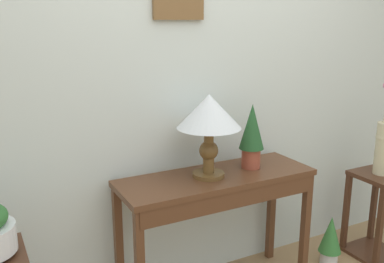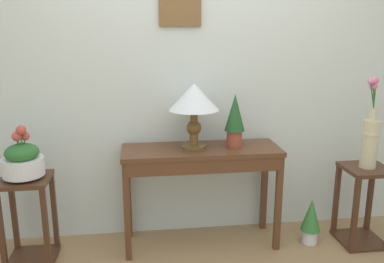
{
  "view_description": "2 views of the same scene",
  "coord_description": "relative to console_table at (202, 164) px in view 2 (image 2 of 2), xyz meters",
  "views": [
    {
      "loc": [
        -1.22,
        -1.03,
        1.67
      ],
      "look_at": [
        -0.18,
        0.95,
        1.09
      ],
      "focal_mm": 40.34,
      "sensor_mm": 36.0,
      "label": 1
    },
    {
      "loc": [
        -0.42,
        -1.84,
        1.65
      ],
      "look_at": [
        -0.04,
        1.05,
        0.91
      ],
      "focal_mm": 37.73,
      "sensor_mm": 36.0,
      "label": 2
    }
  ],
  "objects": [
    {
      "name": "planter_bowl_wide_left",
      "position": [
        -1.26,
        -0.07,
        0.11
      ],
      "size": [
        0.28,
        0.28,
        0.38
      ],
      "color": "silver",
      "rests_on": "pedestal_stand_left"
    },
    {
      "name": "potted_plant_on_console",
      "position": [
        0.26,
        0.04,
        0.34
      ],
      "size": [
        0.15,
        0.15,
        0.4
      ],
      "color": "#9E4733",
      "rests_on": "console_table"
    },
    {
      "name": "flower_vase_tall_right",
      "position": [
        1.26,
        -0.12,
        0.2
      ],
      "size": [
        0.14,
        0.13,
        0.69
      ],
      "color": "beige",
      "rests_on": "pedestal_stand_right"
    },
    {
      "name": "potted_plant_floor",
      "position": [
        0.86,
        -0.09,
        -0.47
      ],
      "size": [
        0.16,
        0.16,
        0.37
      ],
      "color": "silver",
      "rests_on": "ground"
    },
    {
      "name": "back_wall_with_art",
      "position": [
        -0.02,
        0.32,
        0.73
      ],
      "size": [
        9.0,
        0.13,
        2.8
      ],
      "color": "silver",
      "rests_on": "ground"
    },
    {
      "name": "pedestal_stand_right",
      "position": [
        1.26,
        -0.13,
        -0.36
      ],
      "size": [
        0.34,
        0.34,
        0.63
      ],
      "color": "#472819",
      "rests_on": "ground"
    },
    {
      "name": "table_lamp",
      "position": [
        -0.06,
        0.02,
        0.48
      ],
      "size": [
        0.37,
        0.37,
        0.49
      ],
      "color": "brown",
      "rests_on": "console_table"
    },
    {
      "name": "pedestal_stand_left",
      "position": [
        -1.26,
        -0.07,
        -0.35
      ],
      "size": [
        0.34,
        0.34,
        0.65
      ],
      "color": "#472819",
      "rests_on": "ground"
    },
    {
      "name": "console_table",
      "position": [
        0.0,
        0.0,
        0.0
      ],
      "size": [
        1.19,
        0.41,
        0.79
      ],
      "color": "#56331E",
      "rests_on": "ground"
    }
  ]
}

